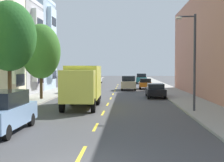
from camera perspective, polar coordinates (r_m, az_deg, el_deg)
ground_plane at (r=38.85m, az=0.38°, el=-2.04°), size 160.00×160.00×0.00m
sidewalk_left at (r=37.83m, az=-10.56°, el=-2.10°), size 3.20×120.00×0.14m
sidewalk_right at (r=37.23m, az=11.25°, el=-2.17°), size 3.20×120.00×0.14m
lane_centerline_dashes at (r=33.38m, az=-0.00°, el=-2.77°), size 0.14×47.20×0.01m
townhouse_fifth_powder_blue at (r=44.46m, az=-18.05°, el=6.02°), size 11.63×6.51×12.21m
street_tree_second at (r=22.47m, az=-18.28°, el=7.76°), size 3.65×3.65×7.41m
street_tree_third at (r=29.82m, az=-12.86°, el=5.29°), size 3.64×3.64×6.95m
street_lamp at (r=21.52m, az=14.45°, el=4.67°), size 1.35×0.28×6.44m
delivery_box_truck at (r=24.07m, az=-5.37°, el=-0.42°), size 2.56×7.47×3.17m
parked_pickup_white at (r=37.57m, az=-6.53°, el=-0.95°), size 2.00×5.30×1.73m
parked_sedan_red at (r=51.18m, az=-3.93°, el=-0.14°), size 1.86×4.53×1.43m
parked_hatchback_orange at (r=45.07m, az=6.09°, el=-0.48°), size 1.83×4.04×1.50m
parked_suv_sky at (r=15.52m, az=-19.47°, el=-5.23°), size 1.98×4.81×1.93m
parked_suv_teal at (r=60.32m, az=5.37°, el=0.47°), size 2.00×4.82×1.93m
parked_sedan_black at (r=31.97m, az=7.93°, el=-1.68°), size 1.85×4.52×1.43m
parked_hatchback_silver at (r=60.69m, az=-2.77°, el=0.27°), size 1.74×4.00×1.50m
moving_champagne_sedan at (r=42.59m, az=3.02°, el=-0.33°), size 1.95×4.80×1.93m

